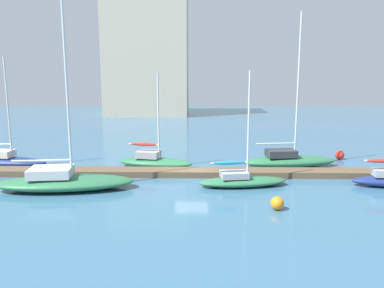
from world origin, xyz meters
TOP-DOWN VIEW (x-y plane):
  - ground_plane at (0.00, 0.00)m, footprint 120.00×120.00m
  - dock_pier at (0.00, 0.00)m, footprint 33.81×1.69m
  - sailboat_0 at (-14.86, 2.22)m, footprint 6.52×2.51m
  - sailboat_1 at (-8.25, -3.71)m, footprint 9.12×3.97m
  - sailboat_2 at (-3.03, 2.30)m, footprint 6.29×3.14m
  - sailboat_3 at (3.42, -2.71)m, footprint 6.17×2.64m
  - sailboat_4 at (7.83, 2.80)m, footprint 7.90×3.21m
  - mooring_buoy_orange at (4.92, -7.21)m, footprint 0.75×0.75m
  - mooring_buoy_red at (12.93, 5.56)m, footprint 0.79×0.79m
  - harbor_building_distant at (-8.75, 41.85)m, footprint 14.42×9.28m

SIDE VIEW (x-z plane):
  - ground_plane at x=0.00m, z-range 0.00..0.00m
  - dock_pier at x=0.00m, z-range 0.00..0.44m
  - mooring_buoy_orange at x=4.92m, z-range 0.00..0.75m
  - mooring_buoy_red at x=12.93m, z-range 0.00..0.79m
  - sailboat_3 at x=3.42m, z-range -3.36..4.30m
  - sailboat_2 at x=-3.03m, z-range -3.20..4.32m
  - sailboat_0 at x=-14.86m, z-range -3.80..4.92m
  - sailboat_4 at x=7.83m, z-range -5.45..6.66m
  - sailboat_1 at x=-8.25m, z-range -6.77..8.04m
  - harbor_building_distant at x=-8.75m, z-range 0.00..20.98m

